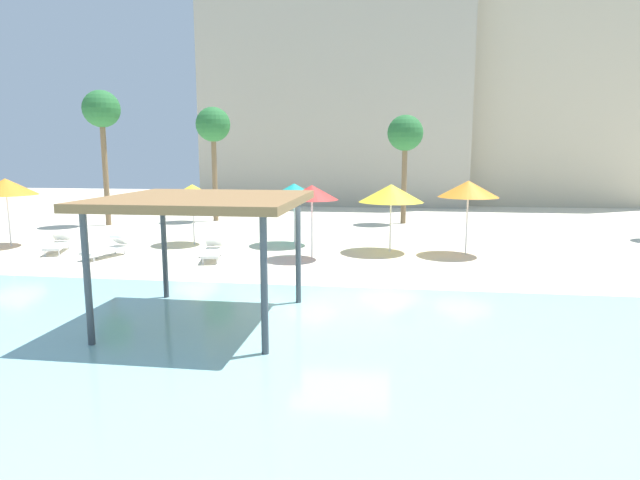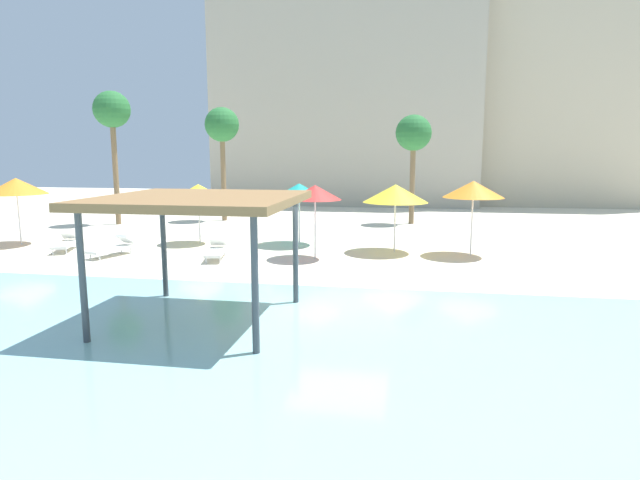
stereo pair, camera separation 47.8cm
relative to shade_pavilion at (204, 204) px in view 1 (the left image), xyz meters
The scene contains 17 objects.
ground_plane 4.44m from the shade_pavilion, 34.83° to the left, with size 80.00×80.00×0.00m, color beige.
lagoon_water 5.11m from the shade_pavilion, 48.27° to the right, with size 44.00×13.50×0.04m, color #8CC6CC.
shade_pavilion is the anchor object (origin of this frame).
beach_umbrella_red_0 7.80m from the shade_pavilion, 81.09° to the left, with size 1.92×1.92×2.68m.
beach_umbrella_orange_1 11.51m from the shade_pavilion, 53.31° to the left, with size 2.24×2.24×2.80m.
beach_umbrella_teal_2 10.51m from the shade_pavilion, 89.84° to the left, with size 2.36×2.36×2.57m.
beach_umbrella_orange_3 14.31m from the shade_pavilion, 143.58° to the left, with size 2.44×2.44×2.79m.
beach_umbrella_yellow_5 10.90m from the shade_pavilion, 112.69° to the left, with size 2.01×2.01×2.52m.
beach_umbrella_yellow_6 10.28m from the shade_pavilion, 66.94° to the left, with size 2.50×2.50×2.63m.
lounge_chair_0 7.78m from the shade_pavilion, 108.40° to the left, with size 1.02×1.98×0.74m.
lounge_chair_1 11.85m from the shade_pavilion, 139.18° to the left, with size 1.20×1.99×0.74m.
lounge_chair_3 9.68m from the shade_pavilion, 132.36° to the left, with size 1.15×1.99×0.74m.
palm_tree_1 18.81m from the shade_pavilion, 108.33° to the left, with size 1.90×1.90×6.31m.
palm_tree_2 18.96m from the shade_pavilion, 125.83° to the left, with size 1.90×1.90×7.00m.
palm_tree_3 18.74m from the shade_pavilion, 75.56° to the left, with size 1.90×1.90×5.81m.
hotel_block_0 32.52m from the shade_pavilion, 90.70° to the left, with size 19.22×11.41×16.59m, color #B2A893.
hotel_block_1 36.92m from the shade_pavilion, 65.80° to the left, with size 16.35×9.78×19.47m, color beige.
Camera 1 is at (1.27, -13.24, 3.84)m, focal length 29.95 mm.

